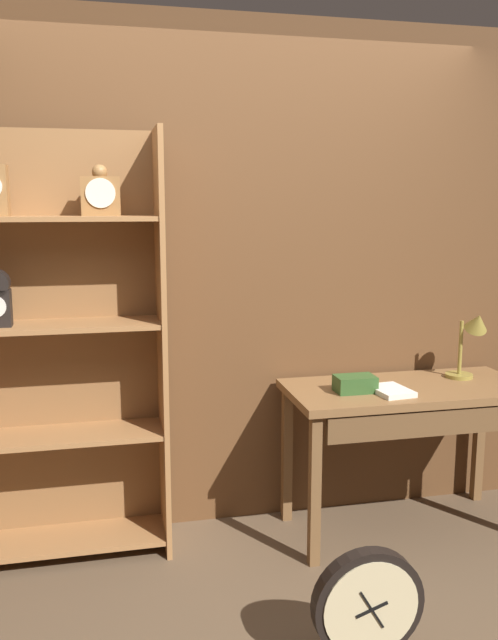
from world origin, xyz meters
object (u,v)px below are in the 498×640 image
Objects in this scene: open_repair_manual at (391,391)px; round_clock_large at (368,608)px; workbench at (410,407)px; desk_lamp at (472,336)px; toolbox_small at (355,384)px.

open_repair_manual reaches higher than round_clock_large.
round_clock_large is at bearing -123.00° from workbench.
desk_lamp reaches higher than round_clock_large.
workbench is 0.51m from desk_lamp.
round_clock_large is at bearing -107.94° from toolbox_small.
toolbox_small is (-0.31, -0.01, 0.14)m from workbench.
desk_lamp is 0.59m from open_repair_manual.
toolbox_small is at bearing 72.06° from round_clock_large.
desk_lamp is at bearing 10.15° from open_repair_manual.
desk_lamp is at bearing 45.88° from round_clock_large.
workbench reaches higher than round_clock_large.
toolbox_small is 0.42× the size of round_clock_large.
open_repair_manual is (0.16, -0.06, -0.03)m from toolbox_small.
toolbox_small is 0.89× the size of open_repair_manual.
toolbox_small is 0.18m from open_repair_manual.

